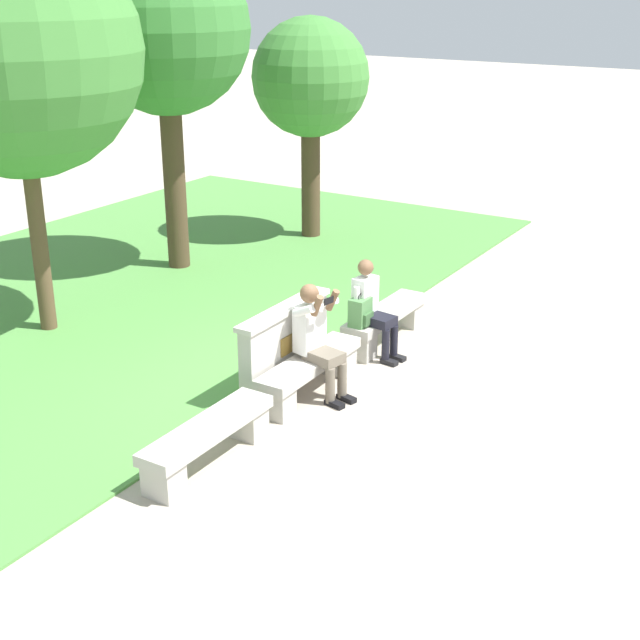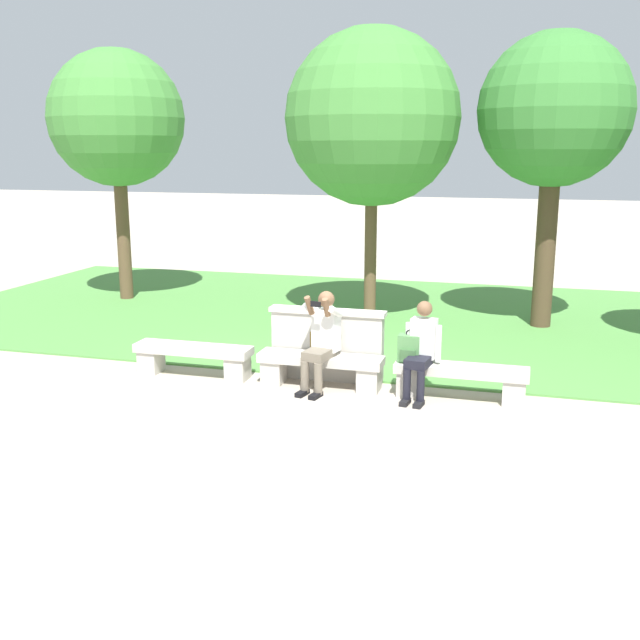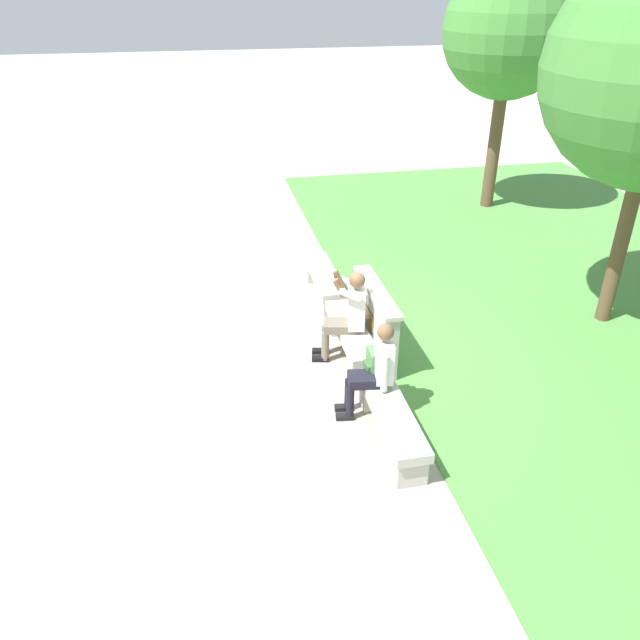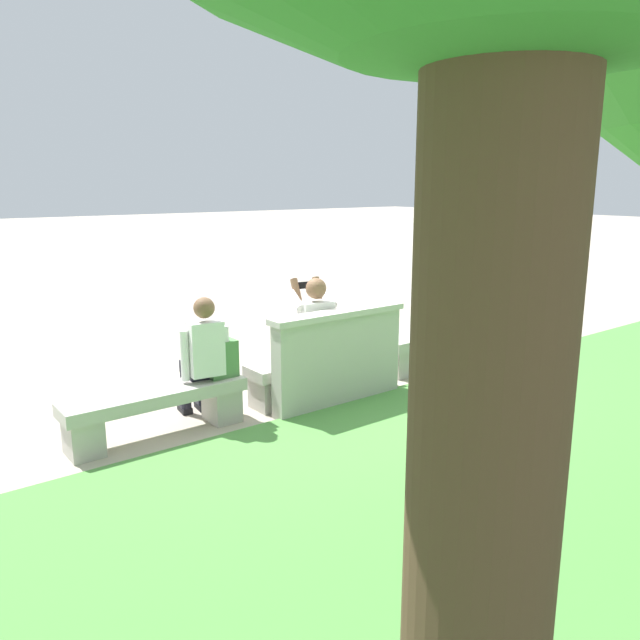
{
  "view_description": "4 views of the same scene",
  "coord_description": "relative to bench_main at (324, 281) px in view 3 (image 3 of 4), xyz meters",
  "views": [
    {
      "loc": [
        -7.9,
        -5.04,
        4.59
      ],
      "look_at": [
        0.16,
        -0.05,
        0.88
      ],
      "focal_mm": 50.0,
      "sensor_mm": 36.0,
      "label": 1
    },
    {
      "loc": [
        2.63,
        -9.33,
        3.18
      ],
      "look_at": [
        0.18,
        -0.66,
        1.09
      ],
      "focal_mm": 42.0,
      "sensor_mm": 36.0,
      "label": 2
    },
    {
      "loc": [
        7.29,
        -1.94,
        4.79
      ],
      "look_at": [
        0.35,
        -0.52,
        0.82
      ],
      "focal_mm": 35.0,
      "sensor_mm": 36.0,
      "label": 3
    },
    {
      "loc": [
        3.97,
        5.21,
        2.3
      ],
      "look_at": [
        -0.4,
        -0.5,
        0.71
      ],
      "focal_mm": 35.0,
      "sensor_mm": 36.0,
      "label": 4
    }
  ],
  "objects": [
    {
      "name": "grass_strip",
      "position": [
        1.87,
        4.38,
        -0.28
      ],
      "size": [
        17.45,
        8.0,
        0.03
      ],
      "primitive_type": "cube",
      "color": "#518E42",
      "rests_on": "ground"
    },
    {
      "name": "ground_plane",
      "position": [
        1.87,
        0.0,
        -0.29
      ],
      "size": [
        80.0,
        80.0,
        0.0
      ],
      "primitive_type": "plane",
      "color": "#B2A593"
    },
    {
      "name": "person_photographer",
      "position": [
        1.92,
        -0.08,
        0.44
      ],
      "size": [
        0.52,
        0.77,
        1.32
      ],
      "color": "black",
      "rests_on": "ground"
    },
    {
      "name": "backrest_wall_with_plaque",
      "position": [
        1.87,
        0.34,
        0.22
      ],
      "size": [
        1.63,
        0.24,
        1.01
      ],
      "color": "#B7B2A8",
      "rests_on": "ground"
    },
    {
      "name": "person_distant",
      "position": [
        3.24,
        -0.07,
        0.38
      ],
      "size": [
        0.48,
        0.7,
        1.26
      ],
      "color": "black",
      "rests_on": "ground"
    },
    {
      "name": "tree_right_background",
      "position": [
        -3.74,
        4.65,
        3.44
      ],
      "size": [
        2.75,
        2.75,
        5.13
      ],
      "color": "brown",
      "rests_on": "ground"
    },
    {
      "name": "backpack",
      "position": [
        3.07,
        -0.0,
        0.33
      ],
      "size": [
        0.28,
        0.24,
        0.43
      ],
      "color": "#4C7F47",
      "rests_on": "bench_mid"
    },
    {
      "name": "bench_near",
      "position": [
        1.87,
        0.0,
        0.0
      ],
      "size": [
        1.7,
        0.4,
        0.45
      ],
      "color": "#B7B2A8",
      "rests_on": "ground"
    },
    {
      "name": "bench_main",
      "position": [
        0.0,
        0.0,
        0.0
      ],
      "size": [
        1.7,
        0.4,
        0.45
      ],
      "color": "#B7B2A8",
      "rests_on": "ground"
    },
    {
      "name": "bench_mid",
      "position": [
        3.75,
        0.0,
        0.0
      ],
      "size": [
        1.7,
        0.4,
        0.45
      ],
      "color": "#B7B2A8",
      "rests_on": "ground"
    }
  ]
}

